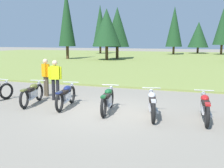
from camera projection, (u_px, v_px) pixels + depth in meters
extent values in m
plane|color=gray|center=(106.00, 112.00, 9.79)|extent=(140.00, 140.00, 0.00)
cube|color=olive|center=(181.00, 60.00, 34.79)|extent=(80.00, 44.00, 0.10)
cylinder|color=#47331E|center=(100.00, 50.00, 49.38)|extent=(0.36, 0.36, 1.32)
cone|color=#193D1E|center=(100.00, 26.00, 48.71)|extent=(2.62, 2.62, 7.19)
cylinder|color=#47331E|center=(221.00, 50.00, 45.58)|extent=(0.36, 0.36, 1.68)
cone|color=#193D1E|center=(223.00, 26.00, 44.99)|extent=(2.91, 2.91, 5.86)
cylinder|color=#47331E|center=(198.00, 51.00, 49.58)|extent=(0.36, 0.36, 1.16)
cone|color=#193D1E|center=(198.00, 35.00, 49.14)|extent=(3.59, 3.59, 4.46)
cylinder|color=#47331E|center=(107.00, 53.00, 33.35)|extent=(0.36, 0.36, 1.76)
cone|color=#193D1E|center=(107.00, 27.00, 32.87)|extent=(3.42, 3.42, 4.37)
cylinder|color=#47331E|center=(173.00, 51.00, 46.24)|extent=(0.36, 0.36, 1.37)
cone|color=#193D1E|center=(174.00, 27.00, 45.62)|extent=(2.70, 2.70, 6.52)
cylinder|color=#47331E|center=(117.00, 53.00, 35.43)|extent=(0.36, 0.36, 1.62)
cone|color=#193D1E|center=(117.00, 27.00, 34.91)|extent=(3.04, 3.04, 4.90)
cylinder|color=#47331E|center=(68.00, 53.00, 35.27)|extent=(0.36, 0.36, 1.70)
cone|color=#193D1E|center=(67.00, 18.00, 34.59)|extent=(2.10, 2.10, 7.01)
torus|color=black|center=(6.00, 91.00, 11.82)|extent=(0.25, 0.70, 0.70)
cylinder|color=silver|center=(4.00, 79.00, 11.65)|extent=(0.61, 0.17, 0.03)
sphere|color=silver|center=(6.00, 82.00, 11.77)|extent=(0.14, 0.14, 0.14)
torus|color=black|center=(39.00, 92.00, 11.58)|extent=(0.23, 0.71, 0.70)
torus|color=black|center=(24.00, 99.00, 10.22)|extent=(0.23, 0.71, 0.70)
cube|color=silver|center=(32.00, 94.00, 10.89)|extent=(0.32, 0.67, 0.28)
ellipsoid|color=brown|center=(34.00, 86.00, 11.02)|extent=(0.35, 0.52, 0.22)
cube|color=black|center=(29.00, 90.00, 10.64)|extent=(0.31, 0.51, 0.10)
cube|color=brown|center=(24.00, 90.00, 10.16)|extent=(0.20, 0.34, 0.06)
cylinder|color=silver|center=(38.00, 80.00, 11.41)|extent=(0.61, 0.15, 0.03)
sphere|color=silver|center=(39.00, 83.00, 11.54)|extent=(0.14, 0.14, 0.14)
cylinder|color=silver|center=(32.00, 98.00, 10.60)|extent=(0.18, 0.55, 0.07)
torus|color=black|center=(72.00, 94.00, 11.10)|extent=(0.22, 0.71, 0.70)
torus|color=black|center=(59.00, 102.00, 9.74)|extent=(0.22, 0.71, 0.70)
cube|color=silver|center=(66.00, 97.00, 10.41)|extent=(0.30, 0.66, 0.28)
ellipsoid|color=navy|center=(67.00, 89.00, 10.54)|extent=(0.34, 0.52, 0.22)
cube|color=black|center=(64.00, 92.00, 10.16)|extent=(0.30, 0.51, 0.10)
cube|color=navy|center=(59.00, 93.00, 9.68)|extent=(0.19, 0.34, 0.06)
cylinder|color=silver|center=(71.00, 82.00, 10.92)|extent=(0.62, 0.13, 0.03)
sphere|color=silver|center=(72.00, 85.00, 11.06)|extent=(0.14, 0.14, 0.14)
cylinder|color=silver|center=(67.00, 101.00, 10.11)|extent=(0.16, 0.55, 0.07)
torus|color=black|center=(111.00, 98.00, 10.41)|extent=(0.22, 0.71, 0.70)
torus|color=black|center=(104.00, 107.00, 9.05)|extent=(0.22, 0.71, 0.70)
cube|color=silver|center=(108.00, 101.00, 9.73)|extent=(0.30, 0.66, 0.28)
ellipsoid|color=#144C23|center=(108.00, 92.00, 9.86)|extent=(0.34, 0.52, 0.22)
cube|color=black|center=(106.00, 96.00, 9.48)|extent=(0.30, 0.51, 0.10)
cube|color=#144C23|center=(103.00, 97.00, 9.00)|extent=(0.19, 0.34, 0.06)
cylinder|color=silver|center=(110.00, 85.00, 10.24)|extent=(0.62, 0.13, 0.03)
sphere|color=silver|center=(111.00, 88.00, 10.37)|extent=(0.14, 0.14, 0.14)
cylinder|color=silver|center=(110.00, 106.00, 9.43)|extent=(0.16, 0.55, 0.07)
torus|color=black|center=(151.00, 102.00, 9.78)|extent=(0.27, 0.70, 0.70)
torus|color=black|center=(153.00, 112.00, 8.40)|extent=(0.27, 0.70, 0.70)
cube|color=silver|center=(152.00, 105.00, 9.08)|extent=(0.35, 0.67, 0.28)
ellipsoid|color=#B7B7BC|center=(152.00, 96.00, 9.22)|extent=(0.37, 0.53, 0.22)
cube|color=black|center=(153.00, 100.00, 8.83)|extent=(0.33, 0.52, 0.10)
cube|color=#B7B7BC|center=(153.00, 101.00, 8.35)|extent=(0.21, 0.34, 0.06)
cylinder|color=silver|center=(151.00, 88.00, 9.60)|extent=(0.61, 0.18, 0.03)
sphere|color=silver|center=(151.00, 91.00, 9.74)|extent=(0.14, 0.14, 0.14)
cylinder|color=silver|center=(157.00, 110.00, 8.79)|extent=(0.20, 0.55, 0.07)
torus|color=black|center=(203.00, 105.00, 9.34)|extent=(0.17, 0.71, 0.70)
torus|color=black|center=(207.00, 116.00, 7.99)|extent=(0.17, 0.71, 0.70)
cube|color=silver|center=(205.00, 108.00, 8.66)|extent=(0.27, 0.66, 0.28)
ellipsoid|color=#AD1919|center=(205.00, 98.00, 8.78)|extent=(0.31, 0.50, 0.22)
cube|color=black|center=(206.00, 103.00, 8.41)|extent=(0.27, 0.50, 0.10)
cube|color=#AD1919|center=(208.00, 104.00, 7.94)|extent=(0.17, 0.33, 0.06)
cylinder|color=silver|center=(204.00, 90.00, 9.16)|extent=(0.62, 0.10, 0.03)
sphere|color=silver|center=(203.00, 94.00, 9.30)|extent=(0.14, 0.14, 0.14)
cylinder|color=silver|center=(211.00, 114.00, 8.35)|extent=(0.13, 0.55, 0.07)
cylinder|color=#4C4233|center=(45.00, 86.00, 12.56)|extent=(0.14, 0.14, 0.88)
cylinder|color=#4C4233|center=(47.00, 87.00, 12.42)|extent=(0.14, 0.14, 0.88)
cube|color=orange|center=(46.00, 70.00, 12.38)|extent=(0.42, 0.37, 0.56)
sphere|color=beige|center=(45.00, 61.00, 12.32)|extent=(0.22, 0.22, 0.22)
cylinder|color=orange|center=(43.00, 70.00, 12.56)|extent=(0.09, 0.09, 0.52)
cylinder|color=orange|center=(48.00, 71.00, 12.21)|extent=(0.09, 0.09, 0.52)
cylinder|color=black|center=(53.00, 90.00, 11.66)|extent=(0.14, 0.14, 0.88)
cylinder|color=black|center=(58.00, 90.00, 11.67)|extent=(0.14, 0.14, 0.88)
cube|color=#D8EA19|center=(55.00, 73.00, 11.55)|extent=(0.41, 0.33, 0.56)
sphere|color=beige|center=(55.00, 63.00, 11.49)|extent=(0.22, 0.22, 0.22)
cylinder|color=#D8EA19|center=(49.00, 73.00, 11.55)|extent=(0.09, 0.09, 0.52)
cylinder|color=#D8EA19|center=(61.00, 73.00, 11.56)|extent=(0.09, 0.09, 0.52)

